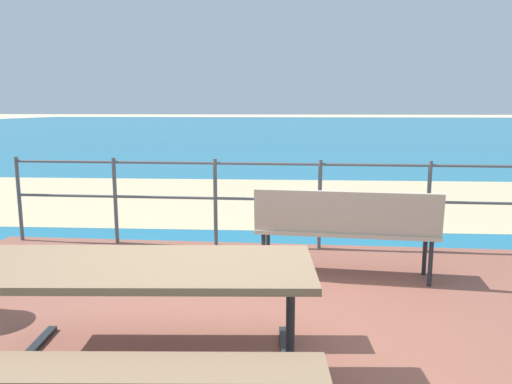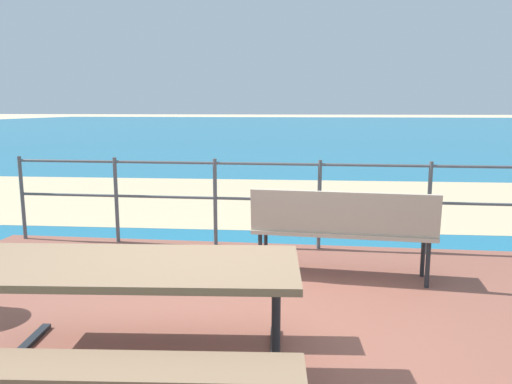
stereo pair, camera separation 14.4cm
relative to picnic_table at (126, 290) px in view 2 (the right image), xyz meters
The scene contains 7 objects.
ground_plane 0.94m from the picnic_table, 46.72° to the left, with size 240.00×240.00×0.00m, color beige.
patio_paving 0.92m from the picnic_table, 46.72° to the left, with size 6.40×5.20×0.06m, color brown.
sea_water 40.51m from the picnic_table, 89.33° to the left, with size 90.00×90.00×0.01m, color #196B8E.
beach_strip 6.30m from the picnic_table, 85.66° to the left, with size 54.00×4.72×0.01m, color tan.
picnic_table is the anchor object (origin of this frame).
park_bench 2.34m from the picnic_table, 57.15° to the left, with size 1.68×0.52×0.84m.
railing_fence 3.00m from the picnic_table, 80.91° to the left, with size 5.94×0.04×1.00m.
Camera 2 is at (0.55, -2.96, 1.63)m, focal length 34.53 mm.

